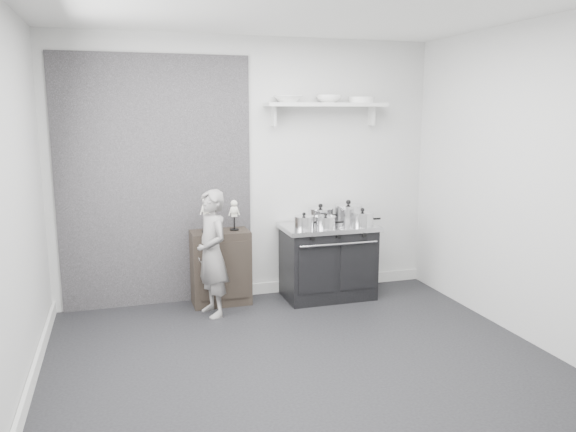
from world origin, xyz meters
The scene contains 16 objects.
ground centered at (0.00, 0.00, 0.00)m, with size 4.00×4.00×0.00m, color black.
room_shell centered at (-0.09, 0.15, 1.64)m, with size 4.02×3.62×2.71m.
wall_shelf centered at (0.80, 1.68, 2.01)m, with size 1.30×0.26×0.24m.
stove centered at (0.77, 1.48, 0.40)m, with size 0.98×0.61×0.78m.
side_cabinet centered at (-0.36, 1.61, 0.38)m, with size 0.58×0.34×0.76m, color black.
child centered at (-0.49, 1.30, 0.61)m, with size 0.45×0.29×1.23m, color gray.
pot_front_left centered at (0.46, 1.37, 0.85)m, with size 0.30×0.21×0.17m.
pot_back_left centered at (0.73, 1.61, 0.86)m, with size 0.36×0.27×0.21m.
pot_back_right centered at (1.03, 1.57, 0.88)m, with size 0.39×0.30×0.24m.
pot_front_right centered at (1.08, 1.31, 0.86)m, with size 0.32×0.24×0.19m.
pot_front_center centered at (0.68, 1.33, 0.85)m, with size 0.30×0.21×0.16m.
skeleton_full centered at (-0.49, 1.61, 0.97)m, with size 0.12×0.07×0.41m, color silver, non-canonical shape.
skeleton_torso centered at (-0.21, 1.61, 0.94)m, with size 0.10×0.06×0.36m, color silver, non-canonical shape.
bowl_large centered at (0.38, 1.67, 2.07)m, with size 0.28×0.28×0.07m, color white.
bowl_small centered at (0.83, 1.67, 2.08)m, with size 0.25×0.25×0.08m, color white.
plate_stack centered at (1.19, 1.67, 2.07)m, with size 0.27×0.27×0.06m, color silver.
Camera 1 is at (-1.31, -3.89, 1.96)m, focal length 35.00 mm.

